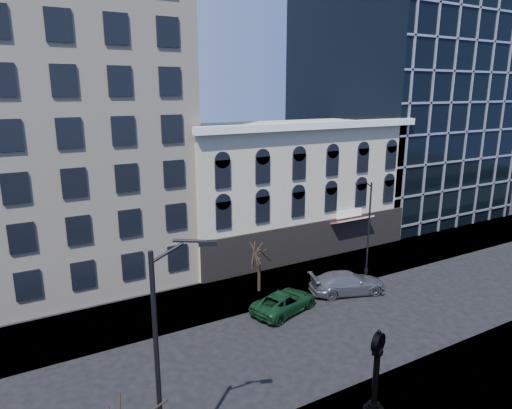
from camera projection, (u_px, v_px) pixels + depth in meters
ground at (260, 355)px, 26.73m from camera, size 160.00×160.00×0.00m
sidewalk_far at (205, 301)px, 33.45m from camera, size 160.00×6.00×0.12m
cream_tower at (68, 34)px, 34.98m from camera, size 15.90×15.40×42.50m
victorian_row at (284, 186)px, 44.44m from camera, size 22.60×11.19×12.50m
glass_office at (398, 100)px, 56.38m from camera, size 20.00×20.15×28.00m
street_clock at (376, 377)px, 21.21m from camera, size 1.00×1.00×4.43m
street_lamp_near at (176, 303)px, 15.77m from camera, size 2.57×1.16×10.32m
street_lamp_far at (366, 202)px, 36.52m from camera, size 2.11×0.73×8.27m
bare_tree_far at (259, 252)px, 34.31m from camera, size 2.46×2.46×4.22m
car_far_a at (284, 302)px, 31.85m from camera, size 5.69×3.80×1.45m
car_far_b at (347, 283)px, 34.74m from camera, size 6.27×4.01×1.69m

